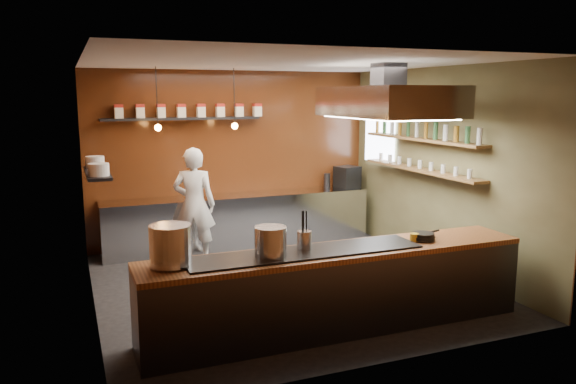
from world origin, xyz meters
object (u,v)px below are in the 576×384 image
espresso_machine (347,177)px  chef (194,205)px  extractor_hood (388,101)px  stockpot_large (170,245)px  stockpot_small (271,241)px

espresso_machine → chef: 3.07m
extractor_hood → stockpot_large: bearing=-159.8°
stockpot_large → espresso_machine: 5.44m
stockpot_small → extractor_hood: bearing=30.2°
stockpot_small → espresso_machine: size_ratio=0.87×
stockpot_large → stockpot_small: 1.02m
stockpot_small → chef: bearing=91.7°
extractor_hood → stockpot_large: (-3.12, -1.15, -1.36)m
stockpot_small → espresso_machine: espresso_machine is taller
stockpot_large → chef: (0.92, 3.15, -0.24)m
stockpot_large → espresso_machine: size_ratio=1.08×
extractor_hood → stockpot_small: size_ratio=6.01×
espresso_machine → extractor_hood: bearing=-121.0°
extractor_hood → espresso_machine: bearing=73.1°
extractor_hood → stockpot_small: bearing=-149.8°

